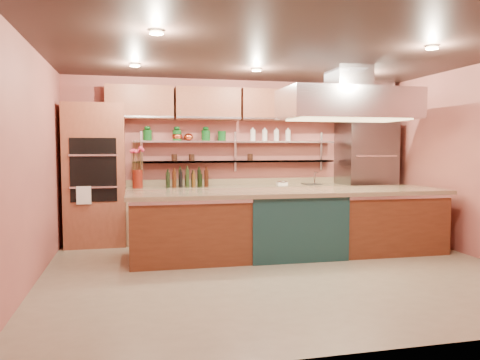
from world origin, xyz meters
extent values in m
cube|color=gray|center=(0.00, 0.00, -0.01)|extent=(6.00, 5.00, 0.02)
cube|color=black|center=(0.00, 0.00, 2.80)|extent=(6.00, 5.00, 0.02)
cube|color=#AA5A50|center=(0.00, 2.50, 1.40)|extent=(6.00, 0.04, 2.80)
cube|color=#AA5A50|center=(0.00, -2.50, 1.40)|extent=(6.00, 0.04, 2.80)
cube|color=#AA5A50|center=(-3.00, 0.00, 1.40)|extent=(0.04, 5.00, 2.80)
cube|color=#AA5A50|center=(3.00, 0.00, 1.40)|extent=(0.04, 5.00, 2.80)
cube|color=brown|center=(-2.45, 2.18, 1.15)|extent=(0.95, 0.64, 2.30)
cube|color=slate|center=(2.35, 2.14, 1.05)|extent=(0.95, 0.72, 2.10)
cube|color=tan|center=(-0.05, 2.20, 0.47)|extent=(3.84, 0.64, 0.93)
cube|color=silver|center=(-0.05, 2.37, 1.35)|extent=(3.60, 0.26, 0.03)
cube|color=silver|center=(-0.05, 2.37, 1.70)|extent=(3.60, 0.26, 0.03)
cube|color=brown|center=(0.00, 2.32, 2.35)|extent=(4.60, 0.36, 0.55)
cube|color=silver|center=(1.32, 0.79, 2.25)|extent=(2.00, 1.00, 0.45)
cube|color=#FFE5A5|center=(0.00, 0.20, 2.77)|extent=(4.00, 2.80, 0.02)
cube|color=brown|center=(0.42, 0.79, 0.48)|extent=(4.67, 1.10, 0.97)
cylinder|color=#60180E|center=(-1.78, 2.15, 1.08)|extent=(0.22, 0.22, 0.30)
cube|color=black|center=(-0.96, 2.15, 1.05)|extent=(0.80, 0.38, 0.25)
cube|color=white|center=(0.73, 2.15, 0.98)|extent=(0.21, 0.18, 0.10)
cylinder|color=silver|center=(1.38, 2.25, 1.04)|extent=(0.04, 0.04, 0.22)
ellipsoid|color=#D75731|center=(-0.90, 2.37, 1.78)|extent=(0.20, 0.20, 0.13)
cylinder|color=#0F4818|center=(-0.31, 2.37, 1.80)|extent=(0.19, 0.19, 0.17)
camera|label=1|loc=(-1.87, -5.74, 1.60)|focal=35.00mm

